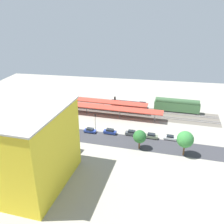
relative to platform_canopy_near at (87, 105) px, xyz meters
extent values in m
plane|color=#9E998C|center=(-7.56, 15.94, -3.89)|extent=(148.55, 148.55, 0.00)
cube|color=#665E54|center=(-7.56, -6.68, -3.89)|extent=(93.58, 20.23, 0.01)
cube|color=#38383D|center=(-7.56, 19.04, -3.89)|extent=(93.26, 16.22, 0.01)
cube|color=#9E9EA8|center=(-7.56, -9.91, -3.71)|extent=(92.57, 7.37, 0.12)
cube|color=#9E9EA8|center=(-7.56, -8.47, -3.71)|extent=(92.57, 7.37, 0.12)
cube|color=#9E9EA8|center=(-7.56, -4.88, -3.71)|extent=(92.57, 7.37, 0.12)
cube|color=#9E9EA8|center=(-7.56, -3.44, -3.71)|extent=(92.57, 7.37, 0.12)
cube|color=#C63D2D|center=(0.00, 0.00, 0.04)|extent=(63.12, 9.83, 0.31)
cylinder|color=slate|center=(-28.23, 2.21, -2.00)|extent=(0.30, 0.30, 3.77)
cylinder|color=slate|center=(-14.12, 1.11, -2.00)|extent=(0.30, 0.30, 3.77)
cylinder|color=slate|center=(0.00, 0.00, -2.00)|extent=(0.30, 0.30, 3.77)
cylinder|color=slate|center=(14.12, -1.11, -2.00)|extent=(0.30, 0.30, 3.77)
cylinder|color=slate|center=(28.23, -2.21, -2.00)|extent=(0.30, 0.30, 3.77)
cube|color=#C63D2D|center=(2.69, -7.06, -0.16)|extent=(55.60, 9.07, 0.42)
cylinder|color=slate|center=(-22.17, -5.11, -2.13)|extent=(0.30, 0.30, 3.52)
cylinder|color=slate|center=(-5.60, -6.41, -2.13)|extent=(0.30, 0.30, 3.52)
cylinder|color=slate|center=(10.97, -7.71, -2.13)|extent=(0.30, 0.30, 3.52)
cylinder|color=slate|center=(27.54, -9.01, -2.13)|extent=(0.30, 0.30, 3.52)
cube|color=black|center=(-16.96, -9.19, -3.39)|extent=(16.64, 3.62, 1.00)
cylinder|color=black|center=(-15.63, -9.29, -1.59)|extent=(14.00, 3.67, 2.60)
cube|color=black|center=(-22.53, -8.75, -2.20)|extent=(2.88, 3.00, 3.38)
cylinder|color=black|center=(-10.23, -9.71, 0.41)|extent=(0.70, 0.70, 1.40)
cube|color=black|center=(-37.11, -9.19, -3.59)|extent=(17.12, 3.61, 0.60)
cube|color=#4C7F4C|center=(-37.11, -9.19, -1.41)|extent=(19.04, 4.33, 3.76)
cylinder|color=#355935|center=(-37.11, -9.19, 0.72)|extent=(18.29, 4.27, 2.86)
cube|color=black|center=(-33.73, 15.98, -3.74)|extent=(3.70, 2.04, 0.30)
cube|color=silver|center=(-33.73, 15.98, -3.22)|extent=(4.38, 2.18, 0.73)
cube|color=#1E2328|center=(-33.73, 15.98, -2.59)|extent=(2.51, 1.77, 0.54)
cube|color=black|center=(-27.41, 16.14, -3.74)|extent=(3.93, 2.13, 0.30)
cube|color=gray|center=(-27.41, 16.14, -3.18)|extent=(4.65, 2.28, 0.83)
cube|color=#1E2328|center=(-27.41, 16.14, -2.45)|extent=(2.67, 1.84, 0.62)
cube|color=black|center=(-20.57, 15.32, -3.74)|extent=(3.86, 1.99, 0.30)
cube|color=#474C51|center=(-20.57, 15.32, -3.14)|extent=(4.57, 2.13, 0.90)
cube|color=#1E2328|center=(-20.57, 15.32, -2.37)|extent=(2.61, 1.74, 0.66)
cube|color=black|center=(-12.88, 15.60, -3.74)|extent=(3.96, 2.13, 0.30)
cube|color=navy|center=(-12.88, 15.60, -3.16)|extent=(4.68, 2.29, 0.86)
cube|color=#1E2328|center=(-12.88, 15.60, -2.38)|extent=(2.69, 1.83, 0.70)
cube|color=black|center=(-5.66, 15.95, -3.74)|extent=(3.72, 1.99, 0.30)
cube|color=navy|center=(-5.66, 15.95, -3.24)|extent=(4.41, 2.12, 0.70)
cube|color=#1E2328|center=(-5.66, 15.95, -2.54)|extent=(2.51, 1.76, 0.70)
cube|color=black|center=(-1.19, 28.45, -3.64)|extent=(8.54, 3.62, 0.50)
cube|color=white|center=(-2.26, 28.64, -1.97)|extent=(6.43, 3.50, 2.85)
cube|color=silver|center=(1.81, 27.94, -2.23)|extent=(2.58, 2.84, 2.31)
cube|color=black|center=(10.32, 28.47, -3.64)|extent=(10.12, 3.40, 0.50)
cube|color=silver|center=(9.27, 28.60, -2.07)|extent=(8.04, 3.38, 2.64)
cube|color=#334C8C|center=(14.19, 27.98, -2.22)|extent=(2.41, 2.67, 2.34)
cylinder|color=brown|center=(22.17, 23.65, -2.26)|extent=(0.44, 0.44, 3.27)
sphere|color=#28662D|center=(22.17, 23.65, 1.44)|extent=(5.91, 5.91, 5.91)
cylinder|color=brown|center=(6.65, 24.37, -1.90)|extent=(0.43, 0.43, 3.99)
sphere|color=#38843D|center=(6.65, 24.37, 1.69)|extent=(4.55, 4.55, 4.55)
cylinder|color=brown|center=(-23.92, 23.57, -2.49)|extent=(0.55, 0.55, 2.80)
sphere|color=#28662D|center=(-23.92, 23.57, 0.36)|extent=(4.14, 4.14, 4.14)
cylinder|color=brown|center=(-37.45, 25.01, -2.05)|extent=(0.51, 0.51, 3.69)
sphere|color=#38843D|center=(-37.45, 25.01, 1.55)|extent=(5.02, 5.02, 5.02)
cylinder|color=#333333|center=(-7.31, 14.46, -1.00)|extent=(0.16, 0.16, 5.78)
cube|color=black|center=(-7.31, 14.46, 2.34)|extent=(0.36, 0.36, 0.90)
sphere|color=red|center=(-7.09, 14.46, 2.04)|extent=(0.20, 0.20, 0.20)
camera|label=1|loc=(-27.83, 91.86, 37.52)|focal=39.56mm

